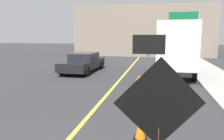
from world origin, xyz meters
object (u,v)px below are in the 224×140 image
object	(u,v)px
roadwork_sign	(159,105)
highway_guide_sign	(190,27)
traffic_cone_near_sign	(140,127)
traffic_cone_mid_lane	(144,95)
pickup_car	(83,62)
arrow_board_trailer	(148,79)
box_truck	(174,47)

from	to	relation	value
roadwork_sign	highway_guide_sign	distance (m)	18.01
traffic_cone_near_sign	highway_guide_sign	bearing A→B (deg)	78.82
traffic_cone_mid_lane	highway_guide_sign	bearing A→B (deg)	75.68
roadwork_sign	pickup_car	world-z (taller)	roadwork_sign
arrow_board_trailer	traffic_cone_near_sign	xyz separation A→B (m)	(0.08, -5.45, -0.15)
traffic_cone_near_sign	traffic_cone_mid_lane	size ratio (longest dim) A/B	1.10
box_truck	traffic_cone_near_sign	distance (m)	9.97
traffic_cone_near_sign	traffic_cone_mid_lane	distance (m)	3.18
roadwork_sign	pickup_car	size ratio (longest dim) A/B	0.47
roadwork_sign	highway_guide_sign	world-z (taller)	highway_guide_sign
roadwork_sign	traffic_cone_mid_lane	distance (m)	4.94
pickup_car	traffic_cone_near_sign	size ratio (longest dim) A/B	7.43
roadwork_sign	traffic_cone_near_sign	bearing A→B (deg)	105.34
arrow_board_trailer	highway_guide_sign	size ratio (longest dim) A/B	0.54
box_truck	traffic_cone_mid_lane	bearing A→B (deg)	-103.16
traffic_cone_mid_lane	traffic_cone_near_sign	bearing A→B (deg)	-87.87
highway_guide_sign	box_truck	bearing A→B (deg)	-105.52
pickup_car	box_truck	bearing A→B (deg)	1.67
traffic_cone_near_sign	traffic_cone_mid_lane	world-z (taller)	traffic_cone_near_sign
pickup_car	traffic_cone_mid_lane	xyz separation A→B (m)	(4.85, -6.39, -0.40)
arrow_board_trailer	roadwork_sign	bearing A→B (deg)	-85.83
roadwork_sign	highway_guide_sign	size ratio (longest dim) A/B	0.47
box_truck	pickup_car	world-z (taller)	box_truck
roadwork_sign	pickup_car	distance (m)	12.42
pickup_car	roadwork_sign	bearing A→B (deg)	-64.15
highway_guide_sign	traffic_cone_near_sign	size ratio (longest dim) A/B	7.52
box_truck	highway_guide_sign	size ratio (longest dim) A/B	1.41
box_truck	traffic_cone_near_sign	xyz separation A→B (m)	(-1.42, -9.75, -1.54)
pickup_car	traffic_cone_mid_lane	distance (m)	8.03
box_truck	traffic_cone_near_sign	world-z (taller)	box_truck
traffic_cone_mid_lane	box_truck	bearing A→B (deg)	76.84
roadwork_sign	box_truck	distance (m)	11.39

